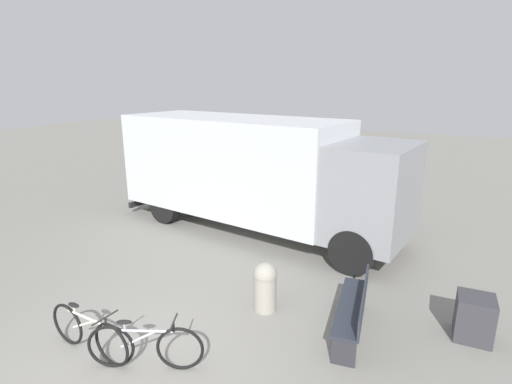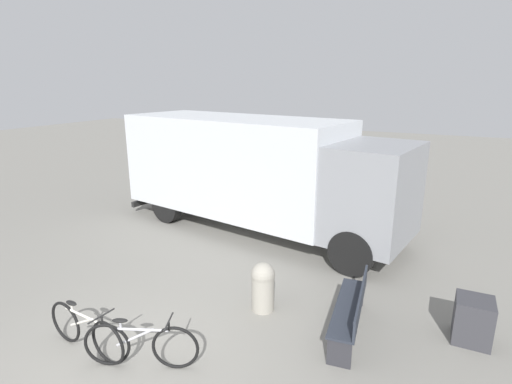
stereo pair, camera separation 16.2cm
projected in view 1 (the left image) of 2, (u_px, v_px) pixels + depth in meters
ground_plane at (131, 368)px, 5.60m from camera, size 60.00×60.00×0.00m
delivery_truck at (254, 169)px, 10.50m from camera, size 8.14×3.64×2.98m
park_bench at (355, 306)px, 6.33m from camera, size 0.59×1.88×0.78m
bicycle_near at (88, 333)px, 5.81m from camera, size 1.64×0.44×0.75m
bicycle_middle at (145, 346)px, 5.51m from camera, size 1.54×0.69×0.75m
bollard_near_bench at (265, 285)px, 6.94m from camera, size 0.42×0.42×0.88m
utility_box at (474, 318)px, 6.19m from camera, size 0.54×0.54×0.70m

